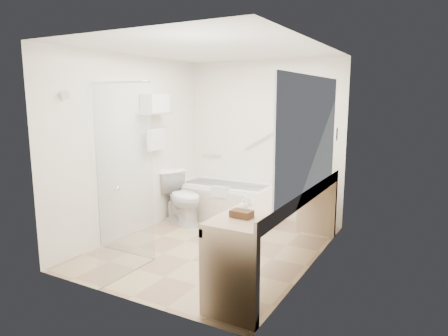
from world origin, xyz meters
The scene contains 25 objects.
floor centered at (0.00, 0.00, 0.00)m, with size 3.20×3.20×0.00m, color tan.
ceiling centered at (0.00, 0.00, 2.50)m, with size 2.60×3.20×0.10m, color silver.
wall_back centered at (0.00, 1.60, 1.25)m, with size 2.60×0.10×2.50m, color white.
wall_front centered at (0.00, -1.60, 1.25)m, with size 2.60×0.10×2.50m, color white.
wall_left centered at (-1.30, 0.00, 1.25)m, with size 0.10×3.20×2.50m, color white.
wall_right centered at (1.30, 0.00, 1.25)m, with size 0.10×3.20×2.50m, color white.
bathtub centered at (-0.50, 1.24, 0.28)m, with size 1.60×0.73×0.59m.
grab_bar_short centered at (-0.95, 1.56, 0.95)m, with size 0.03×0.03×0.40m, color silver.
grab_bar_long centered at (-0.05, 1.56, 1.25)m, with size 0.03×0.03×0.60m, color silver.
shower_enclosure centered at (-0.63, -0.93, 1.07)m, with size 0.96×0.91×2.11m.
towel_shelf centered at (-1.17, 0.35, 1.75)m, with size 0.24×0.55×0.81m.
vanity_counter centered at (1.02, -0.15, 0.64)m, with size 0.55×2.70×0.95m.
sink centered at (1.05, 0.25, 0.82)m, with size 0.40×0.52×0.14m, color white.
faucet centered at (1.20, 0.25, 0.93)m, with size 0.03×0.03×0.14m, color silver.
mirror centered at (1.29, -0.15, 1.55)m, with size 0.02×2.00×1.20m, color #A9AFB5.
hairdryer_unit centered at (1.25, 1.05, 1.45)m, with size 0.08×0.10×0.18m, color white.
toilet centered at (-0.95, 0.66, 0.39)m, with size 0.45×0.80×0.79m, color white.
amenity_basket centered at (0.98, -1.14, 0.88)m, with size 0.19×0.13×0.06m, color #432B18.
soap_bottle_a centered at (0.85, -0.73, 0.88)m, with size 0.05×0.12×0.05m, color white.
soap_bottle_b centered at (0.90, -0.94, 0.89)m, with size 0.09×0.11×0.09m, color white.
water_bottle_left centered at (1.04, 1.10, 0.93)m, with size 0.05×0.05×0.18m.
water_bottle_mid centered at (1.07, 1.10, 0.94)m, with size 0.06×0.06×0.19m.
water_bottle_right centered at (0.91, 1.10, 0.93)m, with size 0.06×0.06×0.18m.
drinking_glass_near centered at (0.83, 0.94, 0.89)m, with size 0.06×0.06×0.08m, color silver.
drinking_glass_far centered at (0.82, 0.21, 0.90)m, with size 0.08×0.08×0.10m, color silver.
Camera 1 is at (2.54, -4.27, 1.92)m, focal length 32.00 mm.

